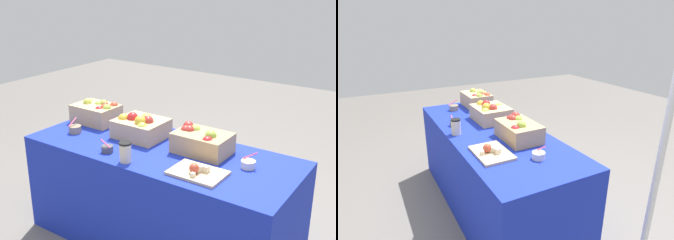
{
  "view_description": "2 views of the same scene",
  "coord_description": "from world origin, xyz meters",
  "views": [
    {
      "loc": [
        1.56,
        -2.17,
        1.88
      ],
      "look_at": [
        0.07,
        -0.01,
        0.96
      ],
      "focal_mm": 45.61,
      "sensor_mm": 36.0,
      "label": 1
    },
    {
      "loc": [
        2.04,
        -0.93,
        1.62
      ],
      "look_at": [
        0.16,
        0.05,
        0.88
      ],
      "focal_mm": 30.35,
      "sensor_mm": 36.0,
      "label": 2
    }
  ],
  "objects": [
    {
      "name": "apple_crate_left",
      "position": [
        -0.72,
        0.16,
        0.82
      ],
      "size": [
        0.35,
        0.25,
        0.18
      ],
      "color": "tan",
      "rests_on": "table"
    },
    {
      "name": "coffee_cup",
      "position": [
        -0.06,
        -0.29,
        0.81
      ],
      "size": [
        0.08,
        0.08,
        0.13
      ],
      "color": "beige",
      "rests_on": "table"
    },
    {
      "name": "apple_crate_right",
      "position": [
        0.26,
        0.11,
        0.82
      ],
      "size": [
        0.37,
        0.25,
        0.18
      ],
      "color": "tan",
      "rests_on": "table"
    },
    {
      "name": "sample_bowl_near",
      "position": [
        0.62,
        0.06,
        0.76
      ],
      "size": [
        0.1,
        0.09,
        0.11
      ],
      "color": "silver",
      "rests_on": "table"
    },
    {
      "name": "sample_bowl_mid",
      "position": [
        -0.7,
        -0.11,
        0.77
      ],
      "size": [
        0.09,
        0.1,
        0.11
      ],
      "color": "gray",
      "rests_on": "table"
    },
    {
      "name": "sample_bowl_far",
      "position": [
        -0.26,
        -0.25,
        0.76
      ],
      "size": [
        0.08,
        0.08,
        0.09
      ],
      "color": "#4C4C51",
      "rests_on": "table"
    },
    {
      "name": "table",
      "position": [
        0.0,
        0.0,
        0.37
      ],
      "size": [
        1.9,
        0.76,
        0.74
      ],
      "primitive_type": "cube",
      "color": "#192DB7",
      "rests_on": "ground_plane"
    },
    {
      "name": "cutting_board_front",
      "position": [
        0.41,
        -0.19,
        0.76
      ],
      "size": [
        0.33,
        0.23,
        0.08
      ],
      "color": "#D1B284",
      "rests_on": "table"
    },
    {
      "name": "apple_crate_middle",
      "position": [
        -0.24,
        0.09,
        0.82
      ],
      "size": [
        0.35,
        0.3,
        0.19
      ],
      "color": "tan",
      "rests_on": "table"
    }
  ]
}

